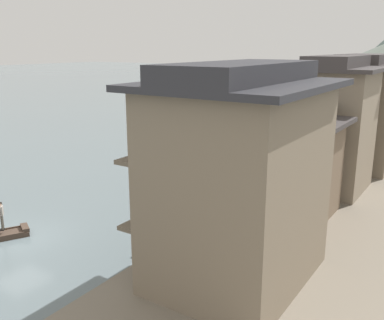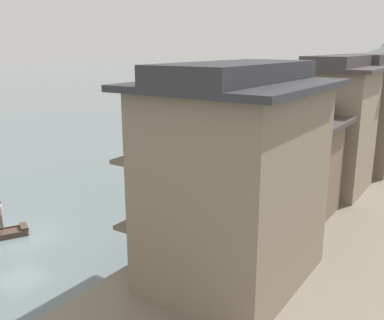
{
  "view_description": "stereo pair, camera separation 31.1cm",
  "coord_description": "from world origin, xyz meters",
  "px_view_note": "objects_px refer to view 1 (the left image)",
  "views": [
    {
      "loc": [
        19.56,
        -12.72,
        10.01
      ],
      "look_at": [
        2.24,
        13.48,
        1.74
      ],
      "focal_mm": 40.51,
      "sensor_mm": 36.0,
      "label": 1
    },
    {
      "loc": [
        19.82,
        -12.55,
        10.01
      ],
      "look_at": [
        2.24,
        13.48,
        1.74
      ],
      "focal_mm": 40.51,
      "sensor_mm": 36.0,
      "label": 2
    }
  ],
  "objects_px": {
    "house_waterfront_second": "(291,165)",
    "house_waterfront_nearest": "(238,178)",
    "house_waterfront_narrow": "(361,112)",
    "boat_crossing_west": "(220,156)",
    "boat_upstream_distant": "(294,158)",
    "boat_midriver_drifting": "(273,116)",
    "boatman_person": "(1,212)",
    "stone_bridge": "(359,82)",
    "boat_moored_nearest": "(354,122)",
    "boat_moored_far": "(338,130)",
    "boat_midriver_upstream": "(164,236)",
    "boat_moored_third": "(222,195)",
    "boat_moored_second": "(236,136)",
    "house_waterfront_tall": "(332,125)"
  },
  "relations": [
    {
      "from": "house_waterfront_nearest",
      "to": "house_waterfront_narrow",
      "type": "xyz_separation_m",
      "value": [
        -0.08,
        20.71,
        0.01
      ]
    },
    {
      "from": "boat_moored_second",
      "to": "stone_bridge",
      "type": "xyz_separation_m",
      "value": [
        2.63,
        44.77,
        3.29
      ]
    },
    {
      "from": "boat_midriver_upstream",
      "to": "house_waterfront_tall",
      "type": "relative_size",
      "value": 0.49
    },
    {
      "from": "boat_upstream_distant",
      "to": "house_waterfront_second",
      "type": "bearing_deg",
      "value": -70.78
    },
    {
      "from": "boatman_person",
      "to": "boat_upstream_distant",
      "type": "relative_size",
      "value": 0.77
    },
    {
      "from": "boat_upstream_distant",
      "to": "house_waterfront_second",
      "type": "height_order",
      "value": "house_waterfront_second"
    },
    {
      "from": "boatman_person",
      "to": "stone_bridge",
      "type": "bearing_deg",
      "value": 89.36
    },
    {
      "from": "boat_moored_nearest",
      "to": "boat_crossing_west",
      "type": "bearing_deg",
      "value": -102.65
    },
    {
      "from": "boat_moored_third",
      "to": "house_waterfront_nearest",
      "type": "height_order",
      "value": "house_waterfront_nearest"
    },
    {
      "from": "boatman_person",
      "to": "house_waterfront_second",
      "type": "distance_m",
      "value": 15.87
    },
    {
      "from": "boat_moored_third",
      "to": "stone_bridge",
      "type": "height_order",
      "value": "stone_bridge"
    },
    {
      "from": "boat_midriver_drifting",
      "to": "boat_crossing_west",
      "type": "distance_m",
      "value": 25.14
    },
    {
      "from": "boat_moored_nearest",
      "to": "boat_moored_far",
      "type": "xyz_separation_m",
      "value": [
        0.02,
        -7.64,
        0.02
      ]
    },
    {
      "from": "boatman_person",
      "to": "boat_moored_nearest",
      "type": "distance_m",
      "value": 47.77
    },
    {
      "from": "house_waterfront_second",
      "to": "house_waterfront_nearest",
      "type": "bearing_deg",
      "value": -85.4
    },
    {
      "from": "boat_midriver_drifting",
      "to": "house_waterfront_second",
      "type": "relative_size",
      "value": 0.64
    },
    {
      "from": "boat_upstream_distant",
      "to": "house_waterfront_narrow",
      "type": "xyz_separation_m",
      "value": [
        5.57,
        -1.25,
        4.74
      ]
    },
    {
      "from": "boat_moored_nearest",
      "to": "boat_upstream_distant",
      "type": "height_order",
      "value": "boat_moored_nearest"
    },
    {
      "from": "house_waterfront_tall",
      "to": "stone_bridge",
      "type": "relative_size",
      "value": 0.35
    },
    {
      "from": "boat_moored_third",
      "to": "boat_moored_far",
      "type": "relative_size",
      "value": 1.26
    },
    {
      "from": "house_waterfront_narrow",
      "to": "stone_bridge",
      "type": "bearing_deg",
      "value": 102.99
    },
    {
      "from": "boat_moored_second",
      "to": "house_waterfront_second",
      "type": "xyz_separation_m",
      "value": [
        14.13,
        -20.56,
        3.52
      ]
    },
    {
      "from": "boat_moored_third",
      "to": "house_waterfront_narrow",
      "type": "distance_m",
      "value": 13.39
    },
    {
      "from": "boat_crossing_west",
      "to": "house_waterfront_nearest",
      "type": "distance_m",
      "value": 23.1
    },
    {
      "from": "house_waterfront_nearest",
      "to": "house_waterfront_tall",
      "type": "relative_size",
      "value": 1.0
    },
    {
      "from": "boat_moored_third",
      "to": "house_waterfront_nearest",
      "type": "distance_m",
      "value": 12.7
    },
    {
      "from": "boat_midriver_upstream",
      "to": "house_waterfront_second",
      "type": "xyz_separation_m",
      "value": [
        4.83,
        5.31,
        3.43
      ]
    },
    {
      "from": "boat_moored_third",
      "to": "house_waterfront_nearest",
      "type": "xyz_separation_m",
      "value": [
        6.3,
        -9.9,
        4.85
      ]
    },
    {
      "from": "boat_moored_far",
      "to": "boat_midriver_upstream",
      "type": "relative_size",
      "value": 1.06
    },
    {
      "from": "house_waterfront_nearest",
      "to": "stone_bridge",
      "type": "distance_m",
      "value": 73.82
    },
    {
      "from": "boat_moored_second",
      "to": "boat_moored_nearest",
      "type": "bearing_deg",
      "value": 62.87
    },
    {
      "from": "boatman_person",
      "to": "boat_moored_second",
      "type": "distance_m",
      "value": 30.36
    },
    {
      "from": "boat_midriver_drifting",
      "to": "boat_moored_far",
      "type": "bearing_deg",
      "value": -30.33
    },
    {
      "from": "boat_moored_far",
      "to": "boat_upstream_distant",
      "type": "relative_size",
      "value": 1.13
    },
    {
      "from": "boat_midriver_upstream",
      "to": "stone_bridge",
      "type": "distance_m",
      "value": 71.02
    },
    {
      "from": "boat_crossing_west",
      "to": "boat_upstream_distant",
      "type": "bearing_deg",
      "value": 23.85
    },
    {
      "from": "boat_moored_nearest",
      "to": "boat_upstream_distant",
      "type": "bearing_deg",
      "value": -89.05
    },
    {
      "from": "boat_moored_second",
      "to": "boat_midriver_drifting",
      "type": "height_order",
      "value": "same"
    },
    {
      "from": "house_waterfront_second",
      "to": "boat_midriver_drifting",
      "type": "bearing_deg",
      "value": 114.34
    },
    {
      "from": "house_waterfront_tall",
      "to": "stone_bridge",
      "type": "bearing_deg",
      "value": 101.27
    },
    {
      "from": "boatman_person",
      "to": "house_waterfront_second",
      "type": "relative_size",
      "value": 0.46
    },
    {
      "from": "boat_moored_nearest",
      "to": "house_waterfront_nearest",
      "type": "relative_size",
      "value": 0.6
    },
    {
      "from": "boat_moored_far",
      "to": "house_waterfront_tall",
      "type": "xyz_separation_m",
      "value": [
        5.67,
        -23.57,
        4.74
      ]
    },
    {
      "from": "boat_crossing_west",
      "to": "house_waterfront_nearest",
      "type": "xyz_separation_m",
      "value": [
        11.82,
        -19.24,
        4.87
      ]
    },
    {
      "from": "boat_moored_second",
      "to": "boat_midriver_upstream",
      "type": "xyz_separation_m",
      "value": [
        9.3,
        -25.87,
        0.09
      ]
    },
    {
      "from": "boat_moored_nearest",
      "to": "house_waterfront_nearest",
      "type": "bearing_deg",
      "value": -82.37
    },
    {
      "from": "boat_moored_far",
      "to": "boat_moored_third",
      "type": "bearing_deg",
      "value": -90.61
    },
    {
      "from": "boat_moored_far",
      "to": "house_waterfront_second",
      "type": "relative_size",
      "value": 0.69
    },
    {
      "from": "boat_midriver_upstream",
      "to": "house_waterfront_narrow",
      "type": "relative_size",
      "value": 0.49
    },
    {
      "from": "boat_moored_nearest",
      "to": "boat_moored_second",
      "type": "bearing_deg",
      "value": -117.13
    }
  ]
}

